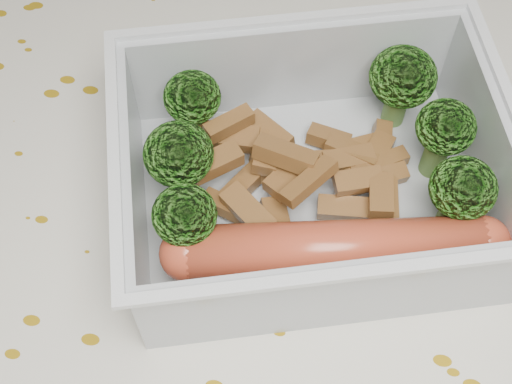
# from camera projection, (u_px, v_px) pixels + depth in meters

# --- Properties ---
(dining_table) EXTENTS (1.40, 0.90, 0.75)m
(dining_table) POSITION_uv_depth(u_px,v_px,m) (261.00, 289.00, 0.47)
(dining_table) COLOR brown
(dining_table) RESTS_ON ground
(tablecloth) EXTENTS (1.46, 0.96, 0.19)m
(tablecloth) POSITION_uv_depth(u_px,v_px,m) (262.00, 255.00, 0.43)
(tablecloth) COLOR beige
(tablecloth) RESTS_ON dining_table
(lunch_container) EXTENTS (0.24, 0.21, 0.07)m
(lunch_container) POSITION_uv_depth(u_px,v_px,m) (312.00, 181.00, 0.38)
(lunch_container) COLOR silver
(lunch_container) RESTS_ON tablecloth
(broccoli_florets) EXTENTS (0.18, 0.14, 0.05)m
(broccoli_florets) POSITION_uv_depth(u_px,v_px,m) (315.00, 142.00, 0.37)
(broccoli_florets) COLOR #608C3F
(broccoli_florets) RESTS_ON lunch_container
(meat_pile) EXTENTS (0.12, 0.09, 0.03)m
(meat_pile) POSITION_uv_depth(u_px,v_px,m) (306.00, 168.00, 0.39)
(meat_pile) COLOR brown
(meat_pile) RESTS_ON lunch_container
(sausage) EXTENTS (0.17, 0.06, 0.03)m
(sausage) POSITION_uv_depth(u_px,v_px,m) (335.00, 249.00, 0.35)
(sausage) COLOR #B64327
(sausage) RESTS_ON lunch_container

